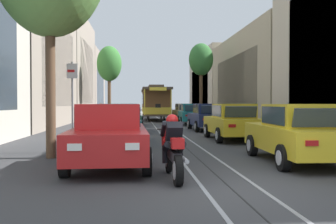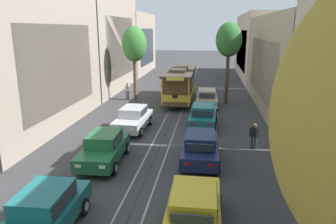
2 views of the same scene
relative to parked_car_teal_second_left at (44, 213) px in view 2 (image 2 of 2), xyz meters
name	(u,v)px [view 2 (image 2 of 2)]	position (x,y,z in m)	size (l,w,h in m)	color
ground_plane	(172,118)	(2.55, 14.88, -0.80)	(160.00, 160.00, 0.00)	#38383A
trolley_track_rails	(177,107)	(2.55, 18.74, -0.79)	(1.14, 66.60, 0.01)	gray
building_facade_left	(71,53)	(-6.83, 18.19, 3.92)	(5.66, 58.30, 10.61)	beige
building_facade_right	(294,58)	(12.11, 18.54, 3.67)	(5.48, 58.30, 10.00)	#BCAD93
parked_car_teal_second_left	(44,213)	(0.00, 0.00, 0.00)	(2.07, 4.39, 1.58)	#196B70
parked_car_green_mid_left	(104,148)	(0.05, 6.04, 0.00)	(2.11, 4.41, 1.58)	#1E6038
parked_car_silver_fourth_left	(133,118)	(0.22, 11.67, 0.00)	(2.14, 4.42, 1.58)	#B7B7BC
parked_car_yellow_second_right	(194,210)	(4.95, 0.85, 0.00)	(2.01, 4.37, 1.58)	gold
parked_car_navy_mid_right	(200,147)	(4.97, 6.80, 0.00)	(2.04, 4.38, 1.58)	#19234C
parked_car_teal_fourth_right	(203,115)	(4.94, 13.11, 0.00)	(2.11, 4.41, 1.58)	#196B70
parked_car_beige_fifth_right	(207,98)	(5.12, 19.03, 0.00)	(2.07, 4.39, 1.58)	#C1B28E
street_tree_kerb_left_second	(134,45)	(-1.81, 20.96, 4.47)	(2.33, 2.17, 7.01)	brown
street_tree_kerb_right_second	(229,41)	(6.91, 20.72, 4.91)	(2.33, 2.24, 7.34)	#4C3826
cable_car_trolley	(180,83)	(2.55, 21.36, 0.86)	(2.57, 9.14, 3.28)	brown
pedestrian_on_left_pavement	(254,135)	(7.96, 9.02, 0.07)	(0.55, 0.35, 1.55)	#282D38
pedestrian_on_right_pavement	(128,90)	(-2.64, 21.16, 0.12)	(0.55, 0.42, 1.63)	#4C4233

